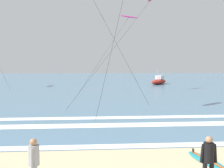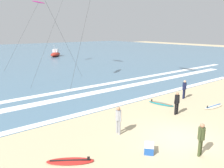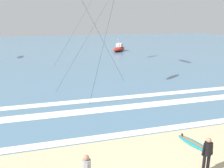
# 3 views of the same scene
# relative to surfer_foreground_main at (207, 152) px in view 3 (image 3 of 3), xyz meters

# --- Properties ---
(ocean_surface) EXTENTS (140.00, 90.00, 0.01)m
(ocean_surface) POSITION_rel_surfer_foreground_main_xyz_m (-2.84, 48.73, -0.95)
(ocean_surface) COLOR slate
(ocean_surface) RESTS_ON ground
(wave_foam_shoreline) EXTENTS (39.56, 0.63, 0.01)m
(wave_foam_shoreline) POSITION_rel_surfer_foreground_main_xyz_m (-4.43, 4.13, -0.94)
(wave_foam_shoreline) COLOR white
(wave_foam_shoreline) RESTS_ON ocean_surface
(wave_foam_mid_break) EXTENTS (45.42, 1.09, 0.01)m
(wave_foam_mid_break) POSITION_rel_surfer_foreground_main_xyz_m (-2.44, 8.13, -0.94)
(wave_foam_mid_break) COLOR white
(wave_foam_mid_break) RESTS_ON ocean_surface
(wave_foam_outer_break) EXTENTS (52.46, 0.86, 0.01)m
(wave_foam_outer_break) POSITION_rel_surfer_foreground_main_xyz_m (-1.07, 10.31, -0.94)
(wave_foam_outer_break) COLOR white
(wave_foam_outer_break) RESTS_ON ocean_surface
(surfer_foreground_main) EXTENTS (0.51, 0.32, 1.60)m
(surfer_foreground_main) POSITION_rel_surfer_foreground_main_xyz_m (0.00, 0.00, 0.00)
(surfer_foreground_main) COLOR black
(surfer_foreground_main) RESTS_ON ground
(surfboard_near_water) EXTENTS (1.11, 2.18, 0.25)m
(surfboard_near_water) POSITION_rel_surfer_foreground_main_xyz_m (0.90, 2.11, -0.91)
(surfboard_near_water) COLOR teal
(surfboard_near_water) RESTS_ON ground
(offshore_boat) EXTENTS (4.51, 5.16, 2.70)m
(offshore_boat) POSITION_rel_surfer_foreground_main_xyz_m (8.47, 39.08, -0.40)
(offshore_boat) COLOR maroon
(offshore_boat) RESTS_ON ground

